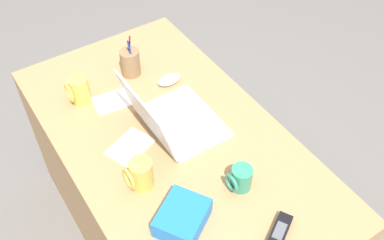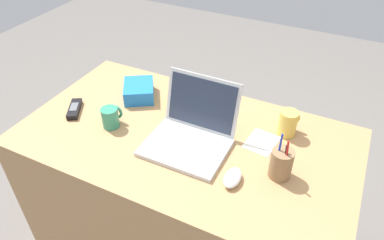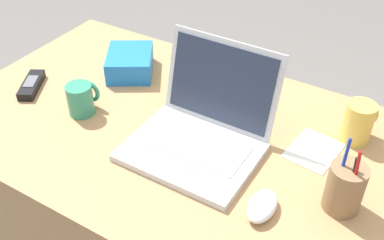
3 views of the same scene
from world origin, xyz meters
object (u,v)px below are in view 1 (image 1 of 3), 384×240
object	(u,v)px
laptop	(172,120)
coffee_mug_spare	(140,174)
pen_holder	(130,62)
computer_mouse	(169,80)
coffee_mug_white	(79,90)
coffee_mug_tall	(240,179)
snack_bag	(182,218)
cordless_phone	(279,233)

from	to	relation	value
laptop	coffee_mug_spare	bearing A→B (deg)	126.17
pen_holder	coffee_mug_spare	bearing A→B (deg)	155.34
coffee_mug_spare	computer_mouse	bearing A→B (deg)	-41.66
coffee_mug_white	coffee_mug_tall	size ratio (longest dim) A/B	1.24
snack_bag	coffee_mug_white	bearing A→B (deg)	3.39
coffee_mug_tall	coffee_mug_spare	distance (m)	0.33
coffee_mug_spare	cordless_phone	world-z (taller)	coffee_mug_spare
cordless_phone	laptop	bearing A→B (deg)	4.22
coffee_mug_white	coffee_mug_spare	bearing A→B (deg)	-179.40
coffee_mug_spare	pen_holder	world-z (taller)	pen_holder
coffee_mug_white	cordless_phone	xyz separation A→B (m)	(-0.88, -0.26, -0.04)
coffee_mug_white	coffee_mug_tall	distance (m)	0.72
laptop	snack_bag	distance (m)	0.40
coffee_mug_spare	snack_bag	xyz separation A→B (m)	(-0.20, -0.04, -0.02)
cordless_phone	pen_holder	distance (m)	0.92
laptop	cordless_phone	size ratio (longest dim) A/B	2.26
coffee_mug_tall	snack_bag	xyz separation A→B (m)	(-0.01, 0.23, -0.01)
coffee_mug_white	coffee_mug_tall	bearing A→B (deg)	-157.81
pen_holder	coffee_mug_tall	bearing A→B (deg)	-177.70
snack_bag	pen_holder	bearing A→B (deg)	-15.81
coffee_mug_tall	cordless_phone	size ratio (longest dim) A/B	0.63
coffee_mug_tall	snack_bag	bearing A→B (deg)	93.40
laptop	coffee_mug_white	size ratio (longest dim) A/B	2.90
coffee_mug_tall	coffee_mug_spare	world-z (taller)	coffee_mug_spare
coffee_mug_white	cordless_phone	distance (m)	0.92
cordless_phone	computer_mouse	bearing A→B (deg)	-6.00
laptop	coffee_mug_tall	size ratio (longest dim) A/B	3.60
coffee_mug_tall	snack_bag	size ratio (longest dim) A/B	0.54
coffee_mug_spare	cordless_phone	bearing A→B (deg)	-146.60
coffee_mug_white	pen_holder	distance (m)	0.25
computer_mouse	coffee_mug_tall	size ratio (longest dim) A/B	1.15
coffee_mug_white	computer_mouse	bearing A→B (deg)	-106.35
computer_mouse	snack_bag	xyz separation A→B (m)	(-0.58, 0.31, 0.02)
coffee_mug_white	pen_holder	world-z (taller)	pen_holder
laptop	coffee_mug_white	distance (m)	0.39
laptop	snack_bag	world-z (taller)	laptop
computer_mouse	coffee_mug_tall	world-z (taller)	coffee_mug_tall
laptop	cordless_phone	bearing A→B (deg)	-175.78
coffee_mug_tall	computer_mouse	bearing A→B (deg)	-7.28
coffee_mug_white	laptop	bearing A→B (deg)	-145.46
coffee_mug_white	snack_bag	distance (m)	0.68
snack_bag	coffee_mug_spare	bearing A→B (deg)	10.10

